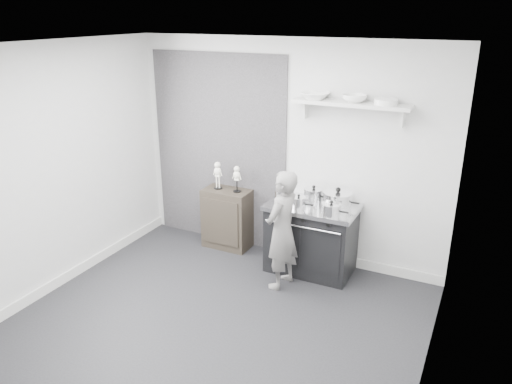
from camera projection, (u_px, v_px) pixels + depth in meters
ground at (215, 323)px, 5.04m from camera, size 4.00×4.00×0.00m
room_shell at (210, 163)px, 4.64m from camera, size 4.02×3.62×2.71m
wall_shelf at (351, 105)px, 5.44m from camera, size 1.30×0.26×0.24m
stove at (311, 238)px, 5.95m from camera, size 1.05×0.66×0.85m
side_cabinet at (227, 218)px, 6.57m from camera, size 0.61×0.36×0.80m
child at (282, 230)px, 5.52m from camera, size 0.40×0.55×1.38m
pot_front_left at (283, 196)px, 5.84m from camera, size 0.28×0.20×0.19m
pot_back_left at (314, 195)px, 5.90m from camera, size 0.32×0.23×0.20m
pot_back_right at (338, 199)px, 5.72m from camera, size 0.42×0.34×0.24m
pot_front_right at (331, 209)px, 5.50m from camera, size 0.31×0.22×0.17m
pot_front_center at (299, 202)px, 5.70m from camera, size 0.27×0.18×0.17m
skeleton_full at (218, 173)px, 6.41m from camera, size 0.12×0.07×0.41m
skeleton_torso at (237, 177)px, 6.30m from camera, size 0.11×0.07×0.39m
bowl_large at (315, 96)px, 5.58m from camera, size 0.31×0.31×0.08m
bowl_small at (354, 98)px, 5.39m from camera, size 0.26×0.26×0.08m
plate_stack at (386, 102)px, 5.26m from camera, size 0.25×0.25×0.06m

